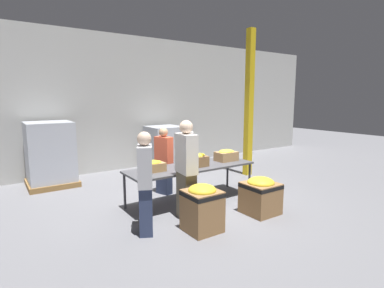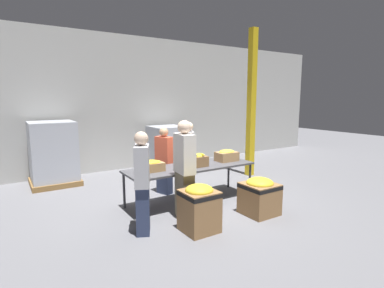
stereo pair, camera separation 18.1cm
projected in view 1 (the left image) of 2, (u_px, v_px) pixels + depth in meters
name	position (u px, v px, depth m)	size (l,w,h in m)	color
ground_plane	(191.00, 201.00, 6.34)	(30.00, 30.00, 0.00)	slate
wall_back	(124.00, 103.00, 9.00)	(16.00, 0.08, 4.00)	#B7B7B2
sorting_table	(191.00, 168.00, 6.23)	(2.77, 0.87, 0.76)	#4C4C51
banana_box_0	(153.00, 166.00, 5.77)	(0.45, 0.30, 0.23)	#A37A4C
banana_box_1	(195.00, 160.00, 6.18)	(0.48, 0.36, 0.29)	olive
banana_box_2	(226.00, 155.00, 6.74)	(0.48, 0.33, 0.26)	tan
volunteer_0	(188.00, 157.00, 6.99)	(0.38, 0.48, 1.62)	black
volunteer_1	(186.00, 171.00, 5.33)	(0.30, 0.50, 1.78)	#6B604C
volunteer_2	(164.00, 161.00, 6.74)	(0.32, 0.45, 1.51)	#2D3856
volunteer_3	(145.00, 184.00, 4.74)	(0.39, 0.50, 1.66)	#2D3856
donation_bin_0	(202.00, 206.00, 4.88)	(0.55, 0.55, 0.79)	olive
donation_bin_1	(260.00, 194.00, 5.64)	(0.60, 0.60, 0.70)	olive
support_pillar	(249.00, 104.00, 8.24)	(0.18, 0.18, 4.00)	gold
pallet_stack_0	(165.00, 148.00, 9.15)	(1.08, 1.08, 1.31)	olive
pallet_stack_1	(50.00, 154.00, 7.38)	(1.14, 1.14, 1.59)	olive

